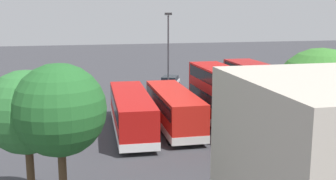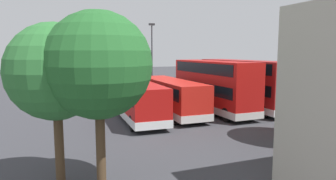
{
  "view_description": "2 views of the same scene",
  "coord_description": "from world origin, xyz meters",
  "px_view_note": "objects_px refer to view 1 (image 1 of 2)",
  "views": [
    {
      "loc": [
        11.0,
        40.78,
        9.09
      ],
      "look_at": [
        2.56,
        3.38,
        1.67
      ],
      "focal_mm": 44.67,
      "sensor_mm": 36.0,
      "label": 1
    },
    {
      "loc": [
        13.47,
        34.11,
        5.32
      ],
      "look_at": [
        1.24,
        3.61,
        1.18
      ],
      "focal_mm": 32.13,
      "sensor_mm": 36.0,
      "label": 2
    }
  ],
  "objects_px": {
    "bus_double_decker_second": "(263,93)",
    "waste_bin_yellow": "(157,101)",
    "bus_single_deck_fourth": "(174,108)",
    "bus_double_decker_third": "(224,97)",
    "bus_single_deck_near_end": "(304,101)",
    "car_small_green": "(170,83)",
    "car_hatchback_silver": "(211,92)",
    "bus_single_deck_fifth": "(131,111)",
    "lamp_post_tall": "(168,49)"
  },
  "relations": [
    {
      "from": "bus_single_deck_near_end",
      "to": "bus_double_decker_third",
      "type": "relative_size",
      "value": 1.07
    },
    {
      "from": "lamp_post_tall",
      "to": "car_small_green",
      "type": "bearing_deg",
      "value": -104.61
    },
    {
      "from": "bus_double_decker_third",
      "to": "car_hatchback_silver",
      "type": "bearing_deg",
      "value": -103.62
    },
    {
      "from": "bus_double_decker_third",
      "to": "car_small_green",
      "type": "xyz_separation_m",
      "value": [
        0.43,
        -16.78,
        -1.75
      ]
    },
    {
      "from": "car_hatchback_silver",
      "to": "waste_bin_yellow",
      "type": "distance_m",
      "value": 6.54
    },
    {
      "from": "bus_single_deck_near_end",
      "to": "bus_single_deck_fourth",
      "type": "height_order",
      "value": "same"
    },
    {
      "from": "car_small_green",
      "to": "lamp_post_tall",
      "type": "bearing_deg",
      "value": 75.39
    },
    {
      "from": "car_small_green",
      "to": "car_hatchback_silver",
      "type": "bearing_deg",
      "value": 115.4
    },
    {
      "from": "car_small_green",
      "to": "waste_bin_yellow",
      "type": "xyz_separation_m",
      "value": [
        3.2,
        8.4,
        -0.22
      ]
    },
    {
      "from": "bus_single_deck_fourth",
      "to": "bus_single_deck_fifth",
      "type": "distance_m",
      "value": 3.32
    },
    {
      "from": "car_hatchback_silver",
      "to": "car_small_green",
      "type": "height_order",
      "value": "same"
    },
    {
      "from": "bus_single_deck_fifth",
      "to": "bus_single_deck_fourth",
      "type": "bearing_deg",
      "value": -175.38
    },
    {
      "from": "bus_single_deck_near_end",
      "to": "bus_double_decker_third",
      "type": "distance_m",
      "value": 7.23
    },
    {
      "from": "car_hatchback_silver",
      "to": "lamp_post_tall",
      "type": "bearing_deg",
      "value": -14.73
    },
    {
      "from": "bus_single_deck_fourth",
      "to": "car_small_green",
      "type": "height_order",
      "value": "bus_single_deck_fourth"
    },
    {
      "from": "bus_double_decker_second",
      "to": "bus_single_deck_near_end",
      "type": "bearing_deg",
      "value": 177.1
    },
    {
      "from": "bus_single_deck_fourth",
      "to": "waste_bin_yellow",
      "type": "distance_m",
      "value": 7.99
    },
    {
      "from": "bus_single_deck_fifth",
      "to": "waste_bin_yellow",
      "type": "xyz_separation_m",
      "value": [
        -3.55,
        -8.18,
        -1.15
      ]
    },
    {
      "from": "car_small_green",
      "to": "bus_single_deck_near_end",
      "type": "bearing_deg",
      "value": 115.01
    },
    {
      "from": "bus_double_decker_third",
      "to": "bus_single_deck_fifth",
      "type": "distance_m",
      "value": 7.23
    },
    {
      "from": "bus_double_decker_second",
      "to": "waste_bin_yellow",
      "type": "bearing_deg",
      "value": -46.83
    },
    {
      "from": "lamp_post_tall",
      "to": "waste_bin_yellow",
      "type": "distance_m",
      "value": 5.94
    },
    {
      "from": "bus_double_decker_third",
      "to": "bus_single_deck_fourth",
      "type": "relative_size",
      "value": 1.03
    },
    {
      "from": "bus_single_deck_fifth",
      "to": "bus_double_decker_third",
      "type": "bearing_deg",
      "value": 178.43
    },
    {
      "from": "bus_single_deck_fourth",
      "to": "bus_double_decker_third",
      "type": "bearing_deg",
      "value": 173.18
    },
    {
      "from": "bus_single_deck_near_end",
      "to": "bus_double_decker_second",
      "type": "xyz_separation_m",
      "value": [
        3.57,
        -0.18,
        0.83
      ]
    },
    {
      "from": "bus_single_deck_near_end",
      "to": "car_small_green",
      "type": "height_order",
      "value": "bus_single_deck_near_end"
    },
    {
      "from": "lamp_post_tall",
      "to": "bus_double_decker_second",
      "type": "bearing_deg",
      "value": 116.08
    },
    {
      "from": "bus_single_deck_fifth",
      "to": "bus_single_deck_near_end",
      "type": "bearing_deg",
      "value": -178.86
    },
    {
      "from": "bus_single_deck_near_end",
      "to": "car_small_green",
      "type": "bearing_deg",
      "value": -64.99
    },
    {
      "from": "bus_single_deck_fifth",
      "to": "car_hatchback_silver",
      "type": "xyz_separation_m",
      "value": [
        -9.73,
        -10.31,
        -0.92
      ]
    },
    {
      "from": "bus_single_deck_fourth",
      "to": "lamp_post_tall",
      "type": "xyz_separation_m",
      "value": [
        -2.11,
        -11.18,
        3.45
      ]
    },
    {
      "from": "bus_single_deck_fifth",
      "to": "car_hatchback_silver",
      "type": "height_order",
      "value": "bus_single_deck_fifth"
    },
    {
      "from": "car_small_green",
      "to": "lamp_post_tall",
      "type": "distance_m",
      "value": 6.88
    },
    {
      "from": "lamp_post_tall",
      "to": "bus_single_deck_fourth",
      "type": "bearing_deg",
      "value": 79.32
    },
    {
      "from": "bus_double_decker_second",
      "to": "lamp_post_tall",
      "type": "distance_m",
      "value": 12.5
    },
    {
      "from": "bus_double_decker_third",
      "to": "car_small_green",
      "type": "distance_m",
      "value": 16.87
    },
    {
      "from": "bus_double_decker_second",
      "to": "lamp_post_tall",
      "type": "bearing_deg",
      "value": -63.92
    },
    {
      "from": "bus_single_deck_near_end",
      "to": "bus_single_deck_fifth",
      "type": "xyz_separation_m",
      "value": [
        14.35,
        0.29,
        -0.0
      ]
    },
    {
      "from": "car_hatchback_silver",
      "to": "bus_single_deck_near_end",
      "type": "bearing_deg",
      "value": 114.76
    },
    {
      "from": "bus_double_decker_second",
      "to": "car_hatchback_silver",
      "type": "height_order",
      "value": "bus_double_decker_second"
    },
    {
      "from": "car_small_green",
      "to": "bus_single_deck_fourth",
      "type": "bearing_deg",
      "value": 78.07
    },
    {
      "from": "bus_single_deck_near_end",
      "to": "car_small_green",
      "type": "xyz_separation_m",
      "value": [
        7.6,
        -16.29,
        -0.92
      ]
    },
    {
      "from": "bus_single_deck_near_end",
      "to": "bus_single_deck_fifth",
      "type": "relative_size",
      "value": 1.01
    },
    {
      "from": "bus_single_deck_fifth",
      "to": "car_hatchback_silver",
      "type": "distance_m",
      "value": 14.2
    },
    {
      "from": "bus_double_decker_second",
      "to": "bus_single_deck_fourth",
      "type": "bearing_deg",
      "value": 1.53
    },
    {
      "from": "bus_single_deck_near_end",
      "to": "car_small_green",
      "type": "relative_size",
      "value": 2.65
    },
    {
      "from": "bus_single_deck_near_end",
      "to": "bus_single_deck_fourth",
      "type": "distance_m",
      "value": 11.05
    },
    {
      "from": "waste_bin_yellow",
      "to": "bus_single_deck_fourth",
      "type": "bearing_deg",
      "value": 88.2
    },
    {
      "from": "bus_double_decker_third",
      "to": "bus_single_deck_fourth",
      "type": "bearing_deg",
      "value": -6.82
    }
  ]
}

